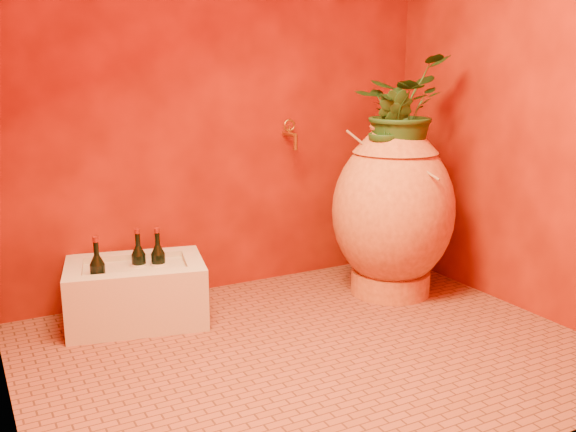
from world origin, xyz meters
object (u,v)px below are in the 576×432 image
wine_bottle_c (159,265)px  wine_bottle_b (139,266)px  wall_tap (291,133)px  amphora (393,210)px  wine_bottle_a (98,277)px  stone_basin (136,293)px

wine_bottle_c → wine_bottle_b: bearing=160.3°
wine_bottle_b → wall_tap: bearing=10.4°
wine_bottle_b → wall_tap: size_ratio=1.79×
wine_bottle_b → wine_bottle_c: 0.10m
amphora → wine_bottle_a: size_ratio=3.16×
wine_bottle_b → wine_bottle_c: (0.09, -0.03, -0.00)m
wine_bottle_a → wine_bottle_c: wine_bottle_a is taller
amphora → stone_basin: amphora is taller
wine_bottle_b → wall_tap: wall_tap is taller
amphora → wine_bottle_c: amphora is taller
wall_tap → wine_bottle_b: bearing=-169.6°
amphora → wine_bottle_b: size_ratio=3.21×
amphora → wine_bottle_a: 1.60m
wine_bottle_a → stone_basin: bearing=15.6°
wine_bottle_a → wall_tap: (1.18, 0.25, 0.60)m
wine_bottle_a → wine_bottle_c: bearing=8.0°
wine_bottle_a → wall_tap: wall_tap is taller
stone_basin → amphora: bearing=-10.6°
amphora → wall_tap: size_ratio=5.73×
amphora → wall_tap: 0.73m
wine_bottle_a → amphora: bearing=-7.4°
wine_bottle_b → wine_bottle_c: size_ratio=1.00×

